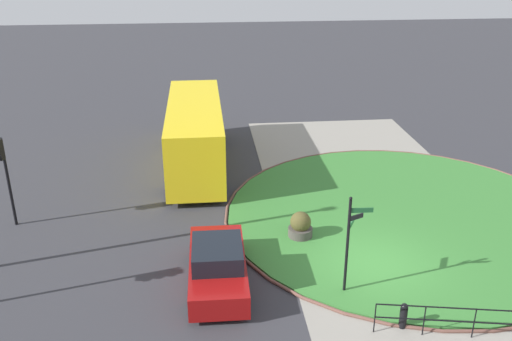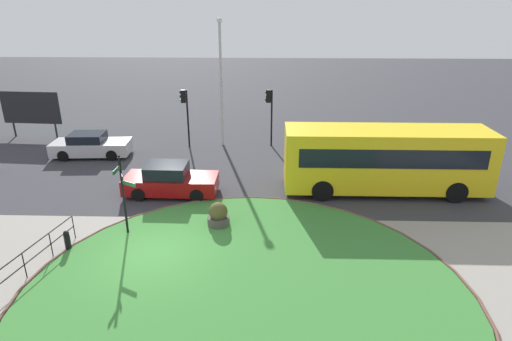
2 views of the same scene
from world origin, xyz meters
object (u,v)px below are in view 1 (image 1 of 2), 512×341
Objects in this scene: bus_yellow at (195,133)px; car_far_lane at (218,265)px; traffic_light_near at (3,163)px; signpost_directional at (350,239)px; bollard_foreground at (403,315)px; planter_near_signpost at (300,227)px.

bus_yellow reaches higher than car_far_lane.
traffic_light_near is (4.68, 7.71, 1.94)m from car_far_lane.
bus_yellow is at bearing 4.59° from car_far_lane.
traffic_light_near is at bearing 128.10° from bus_yellow.
car_far_lane is (0.84, 4.00, -1.23)m from signpost_directional.
bollard_foreground is 5.72m from planter_near_signpost.
bus_yellow is 2.17× the size of car_far_lane.
traffic_light_near reaches higher than planter_near_signpost.
traffic_light_near is (-5.53, 7.04, 0.96)m from bus_yellow.
bus_yellow is 9.00m from traffic_light_near.
bus_yellow is 8.56m from planter_near_signpost.
bus_yellow is (12.93, 5.83, 1.25)m from bollard_foreground.
signpost_directional is 12.00m from bus_yellow.
car_far_lane is 4.11m from planter_near_signpost.
signpost_directional is 12.96m from traffic_light_near.
car_far_lane is at bearing -176.31° from bus_yellow.
signpost_directional reaches higher than planter_near_signpost.
bollard_foreground is 0.23× the size of traffic_light_near.
bollard_foreground is 0.77× the size of planter_near_signpost.
traffic_light_near is at bearing 60.11° from bollard_foreground.
signpost_directional is 3.86m from planter_near_signpost.
traffic_light_near is 11.25m from planter_near_signpost.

